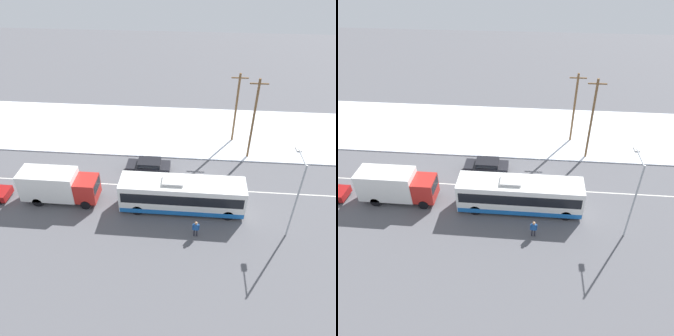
{
  "view_description": "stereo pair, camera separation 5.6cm",
  "coord_description": "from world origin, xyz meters",
  "views": [
    {
      "loc": [
        -0.62,
        -24.54,
        20.35
      ],
      "look_at": [
        -2.83,
        1.26,
        1.4
      ],
      "focal_mm": 35.0,
      "sensor_mm": 36.0,
      "label": 1
    },
    {
      "loc": [
        -0.56,
        -24.53,
        20.35
      ],
      "look_at": [
        -2.83,
        1.26,
        1.4
      ],
      "focal_mm": 35.0,
      "sensor_mm": 36.0,
      "label": 2
    }
  ],
  "objects": [
    {
      "name": "ground_plane",
      "position": [
        0.0,
        0.0,
        0.0
      ],
      "size": [
        120.0,
        120.0,
        0.0
      ],
      "primitive_type": "plane",
      "color": "#56565B"
    },
    {
      "name": "snow_lot",
      "position": [
        0.0,
        11.19,
        0.06
      ],
      "size": [
        80.0,
        12.33,
        0.12
      ],
      "color": "silver",
      "rests_on": "ground_plane"
    },
    {
      "name": "lane_marking_center",
      "position": [
        0.0,
        0.0,
        0.0
      ],
      "size": [
        60.0,
        0.12,
        0.0
      ],
      "color": "silver",
      "rests_on": "ground_plane"
    },
    {
      "name": "city_bus",
      "position": [
        -1.26,
        -2.78,
        1.54
      ],
      "size": [
        10.84,
        2.57,
        3.16
      ],
      "color": "white",
      "rests_on": "ground_plane"
    },
    {
      "name": "box_truck",
      "position": [
        -12.46,
        -2.61,
        1.72
      ],
      "size": [
        6.89,
        2.3,
        3.12
      ],
      "color": "silver",
      "rests_on": "ground_plane"
    },
    {
      "name": "sedan_car",
      "position": [
        -4.9,
        2.36,
        0.77
      ],
      "size": [
        4.43,
        1.8,
        1.4
      ],
      "rotation": [
        0.0,
        0.0,
        3.14
      ],
      "color": "black",
      "rests_on": "ground_plane"
    },
    {
      "name": "pedestrian_at_stop",
      "position": [
        0.04,
        -6.03,
        0.98
      ],
      "size": [
        0.57,
        0.25,
        1.59
      ],
      "color": "#23232D",
      "rests_on": "ground_plane"
    },
    {
      "name": "streetlamp",
      "position": [
        7.45,
        -4.78,
        4.52
      ],
      "size": [
        0.36,
        2.72,
        7.08
      ],
      "color": "#9EA3A8",
      "rests_on": "ground_plane"
    },
    {
      "name": "utility_pole_roadside",
      "position": [
        5.52,
        5.97,
        4.66
      ],
      "size": [
        1.8,
        0.24,
        8.95
      ],
      "color": "brown",
      "rests_on": "ground_plane"
    },
    {
      "name": "utility_pole_snowlot",
      "position": [
        4.08,
        9.34,
        4.28
      ],
      "size": [
        1.8,
        0.24,
        8.2
      ],
      "color": "brown",
      "rests_on": "ground_plane"
    }
  ]
}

